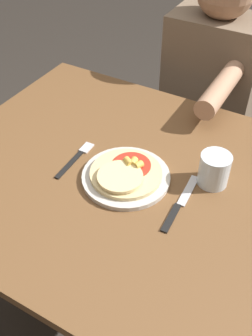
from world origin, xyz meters
The scene contains 8 objects.
ground_plane centered at (0.00, 0.00, 0.00)m, with size 8.00×8.00×0.00m, color #2D2823.
dining_table centered at (0.00, 0.00, 0.65)m, with size 1.04×0.90×0.77m.
plate centered at (0.04, -0.01, 0.77)m, with size 0.25×0.25×0.01m.
pizza centered at (0.04, -0.02, 0.79)m, with size 0.20×0.20×0.04m.
fork centered at (-0.13, -0.01, 0.77)m, with size 0.03×0.18×0.00m.
knife centered at (0.21, -0.03, 0.77)m, with size 0.03×0.22×0.00m.
drinking_glass centered at (0.25, 0.09, 0.81)m, with size 0.08×0.08×0.09m.
person_diner centered at (0.03, 0.70, 0.69)m, with size 0.36×0.52×1.17m.
Camera 1 is at (0.43, -0.70, 1.52)m, focal length 42.00 mm.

